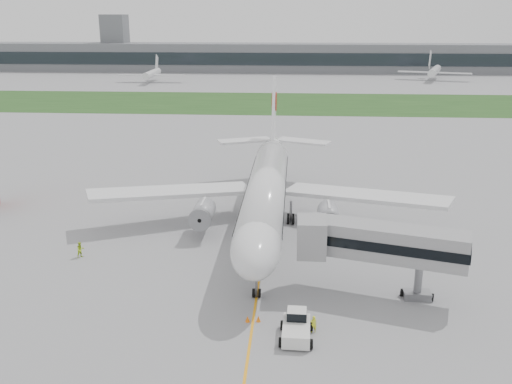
# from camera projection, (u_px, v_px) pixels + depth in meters

# --- Properties ---
(ground) EXTENTS (600.00, 600.00, 0.00)m
(ground) POSITION_uv_depth(u_px,v_px,m) (265.00, 241.00, 71.76)
(ground) COLOR #97979A
(ground) RESTS_ON ground
(apron_markings) EXTENTS (70.00, 70.00, 0.04)m
(apron_markings) POSITION_uv_depth(u_px,v_px,m) (262.00, 257.00, 67.00)
(apron_markings) COLOR #FFA116
(apron_markings) RESTS_ON ground
(grass_strip) EXTENTS (600.00, 50.00, 0.02)m
(grass_strip) POSITION_uv_depth(u_px,v_px,m) (285.00, 103.00, 186.14)
(grass_strip) COLOR #20461A
(grass_strip) RESTS_ON ground
(terminal_building) EXTENTS (320.00, 22.30, 14.00)m
(terminal_building) POSITION_uv_depth(u_px,v_px,m) (289.00, 58.00, 288.81)
(terminal_building) COLOR gray
(terminal_building) RESTS_ON ground
(control_tower) EXTENTS (12.00, 12.00, 56.00)m
(control_tower) POSITION_uv_depth(u_px,v_px,m) (118.00, 70.00, 298.83)
(control_tower) COLOR gray
(control_tower) RESTS_ON ground
(airliner) EXTENTS (48.13, 53.95, 17.88)m
(airliner) POSITION_uv_depth(u_px,v_px,m) (267.00, 187.00, 74.74)
(airliner) COLOR silver
(airliner) RESTS_ON ground
(pushback_tug) EXTENTS (3.01, 4.36, 2.20)m
(pushback_tug) POSITION_uv_depth(u_px,v_px,m) (296.00, 327.00, 50.06)
(pushback_tug) COLOR white
(pushback_tug) RESTS_ON ground
(jet_bridge) EXTENTS (16.82, 7.83, 7.71)m
(jet_bridge) POSITION_uv_depth(u_px,v_px,m) (375.00, 243.00, 56.31)
(jet_bridge) COLOR gray
(jet_bridge) RESTS_ON ground
(safety_cone_left) EXTENTS (0.44, 0.44, 0.60)m
(safety_cone_left) POSITION_uv_depth(u_px,v_px,m) (248.00, 319.00, 52.74)
(safety_cone_left) COLOR orange
(safety_cone_left) RESTS_ON ground
(safety_cone_right) EXTENTS (0.43, 0.43, 0.59)m
(safety_cone_right) POSITION_uv_depth(u_px,v_px,m) (258.00, 319.00, 52.78)
(safety_cone_right) COLOR orange
(safety_cone_right) RESTS_ON ground
(ground_crew_near) EXTENTS (0.66, 0.49, 1.63)m
(ground_crew_near) POSITION_uv_depth(u_px,v_px,m) (313.00, 324.00, 50.84)
(ground_crew_near) COLOR yellow
(ground_crew_near) RESTS_ON ground
(ground_crew_far) EXTENTS (1.17, 1.18, 1.92)m
(ground_crew_far) POSITION_uv_depth(u_px,v_px,m) (81.00, 250.00, 66.66)
(ground_crew_far) COLOR #AAD122
(ground_crew_far) RESTS_ON ground
(distant_aircraft_left) EXTENTS (28.62, 25.43, 10.67)m
(distant_aircraft_left) POSITION_uv_depth(u_px,v_px,m) (152.00, 82.00, 243.83)
(distant_aircraft_left) COLOR silver
(distant_aircraft_left) RESTS_ON ground
(distant_aircraft_right) EXTENTS (38.23, 35.86, 11.96)m
(distant_aircraft_right) POSITION_uv_depth(u_px,v_px,m) (434.00, 81.00, 251.15)
(distant_aircraft_right) COLOR silver
(distant_aircraft_right) RESTS_ON ground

